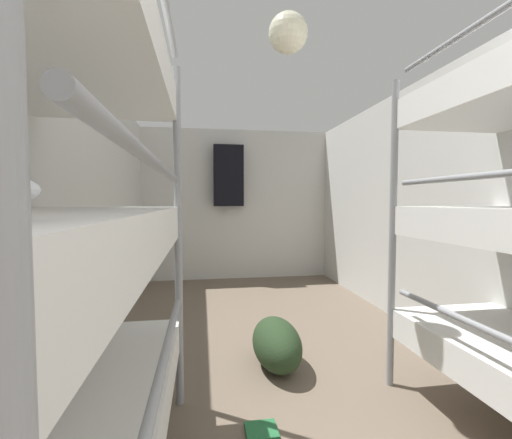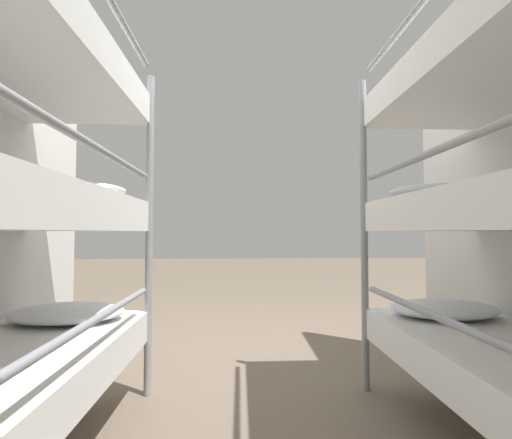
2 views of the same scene
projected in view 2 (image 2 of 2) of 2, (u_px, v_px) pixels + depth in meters
name	position (u px, v px, depth m)	size (l,w,h in m)	color
ground_plane	(254.00, 358.00, 2.63)	(20.00, 20.00, 0.00)	#6B5B4C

